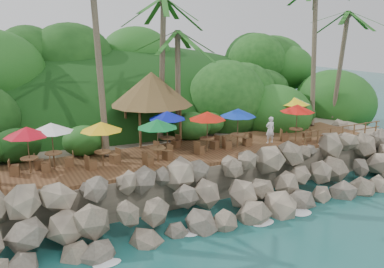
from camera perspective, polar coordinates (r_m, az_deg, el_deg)
ground at (r=21.26m, az=7.68°, el=-12.52°), size 140.00×140.00×0.00m
land_base at (r=34.37m, az=-7.73°, el=-0.14°), size 32.00×25.20×2.10m
jungle_hill at (r=41.56m, az=-11.22°, el=0.74°), size 44.80×28.00×15.40m
seawall at (r=22.29m, az=4.80°, el=-7.88°), size 29.00×4.00×2.30m
terrace at (r=25.21m, az=-0.00°, el=-2.64°), size 26.00×5.00×0.20m
jungle_foliage at (r=33.74m, az=-7.09°, el=-2.25°), size 44.00×16.00×12.00m
foam_line at (r=21.47m, az=7.21°, el=-12.14°), size 25.20×0.80×0.06m
palapa at (r=27.22m, az=-5.64°, el=6.30°), size 5.44×5.44×4.60m
dining_clusters at (r=24.33m, az=-1.80°, el=1.98°), size 23.20×4.82×2.48m
railing at (r=29.37m, az=20.20°, el=0.34°), size 7.20×0.10×1.00m
waiter at (r=27.32m, az=10.81°, el=0.58°), size 0.69×0.49×1.77m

